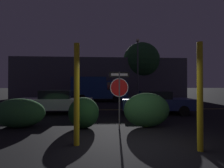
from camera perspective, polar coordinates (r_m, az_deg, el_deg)
The scene contains 14 objects.
ground_plane at distance 5.44m, azimuth 6.80°, elevation -19.47°, with size 260.00×260.00×0.00m, color black.
road_center_stripe at distance 12.91m, azimuth 0.42°, elevation -8.40°, with size 32.88×0.12×0.01m, color gold.
stop_sign at distance 7.17m, azimuth 2.40°, elevation -1.36°, with size 0.85×0.12×2.35m.
yellow_pole_left at distance 5.30m, azimuth -11.47°, elevation -3.24°, with size 0.17×0.17×3.03m, color yellow.
yellow_pole_right at distance 5.30m, azimuth 26.80°, elevation -3.60°, with size 0.15×0.15×2.95m, color yellow.
hedge_bush_0 at distance 8.44m, azimuth -28.04°, elevation -8.34°, with size 2.15×1.05×1.22m, color #2D6633.
hedge_bush_1 at distance 7.45m, azimuth -9.22°, elevation -9.22°, with size 1.26×1.17×1.28m, color #19421E.
hedge_bush_2 at distance 7.66m, azimuth 11.26°, elevation -8.32°, with size 1.97×0.85×1.46m, color #285B2D.
passing_car_1 at distance 11.68m, azimuth -18.06°, elevation -5.58°, with size 4.80×1.91×1.48m.
passing_car_2 at distance 11.40m, azimuth 14.29°, elevation -5.83°, with size 4.56×2.08×1.41m.
delivery_truck at distance 19.73m, azimuth -3.85°, elevation -1.34°, with size 6.15×2.69×2.73m.
street_lamp at distance 19.86m, azimuth 8.41°, elevation 6.70°, with size 0.40×0.40×7.05m.
tree_0 at distance 25.39m, azimuth 9.59°, elevation 7.45°, with size 5.21×5.21×7.92m.
building_backdrop at distance 25.33m, azimuth -3.72°, elevation 1.73°, with size 23.59×4.52×5.56m, color #4C4C56.
Camera 1 is at (-0.95, -5.06, 1.76)m, focal length 28.00 mm.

